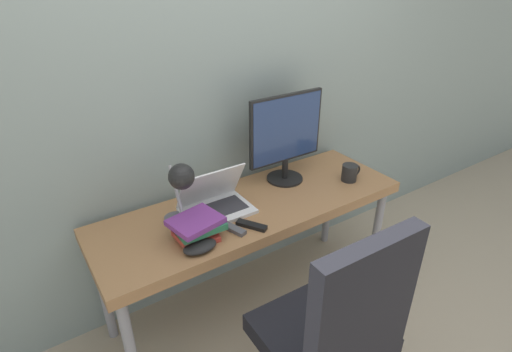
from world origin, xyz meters
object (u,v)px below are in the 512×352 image
at_px(office_chair, 337,328).
at_px(book_stack, 198,228).
at_px(mug, 350,173).
at_px(laptop, 215,202).
at_px(game_controller, 200,246).
at_px(monitor, 286,135).
at_px(desk_lamp, 181,182).

bearing_deg(office_chair, book_stack, 112.42).
distance_m(office_chair, mug, 1.02).
xyz_separation_m(laptop, mug, (0.82, -0.15, 0.00)).
distance_m(book_stack, game_controller, 0.10).
bearing_deg(mug, game_controller, -174.24).
xyz_separation_m(monitor, mug, (0.31, -0.23, -0.24)).
relative_size(laptop, book_stack, 1.37).
distance_m(monitor, office_chair, 1.09).
bearing_deg(book_stack, monitor, 19.66).
relative_size(monitor, book_stack, 2.04).
bearing_deg(mug, monitor, 144.30).
distance_m(laptop, monitor, 0.57).
xyz_separation_m(office_chair, mug, (0.73, 0.68, 0.19)).
bearing_deg(monitor, game_controller, -155.56).
bearing_deg(game_controller, office_chair, -62.16).
bearing_deg(monitor, laptop, -171.25).
distance_m(monitor, game_controller, 0.84).
bearing_deg(office_chair, monitor, 65.09).
relative_size(laptop, desk_lamp, 0.95).
height_order(desk_lamp, mug, desk_lamp).
relative_size(monitor, desk_lamp, 1.42).
height_order(book_stack, game_controller, book_stack).
distance_m(office_chair, book_stack, 0.74).
relative_size(book_stack, mug, 1.89).
xyz_separation_m(laptop, game_controller, (-0.22, -0.25, -0.03)).
distance_m(monitor, book_stack, 0.77).
height_order(office_chair, book_stack, office_chair).
xyz_separation_m(book_stack, mug, (1.01, 0.02, -0.01)).
relative_size(mug, game_controller, 0.85).
distance_m(monitor, mug, 0.45).
bearing_deg(book_stack, laptop, 42.77).
height_order(monitor, desk_lamp, monitor).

